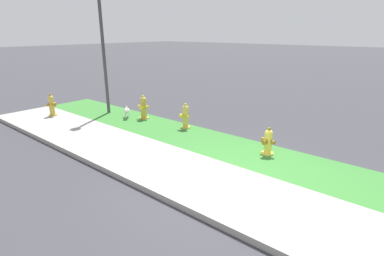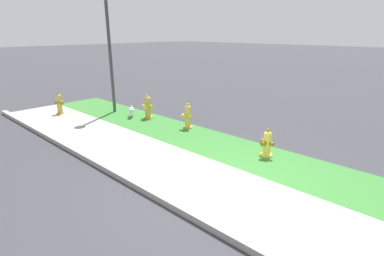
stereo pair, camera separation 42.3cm
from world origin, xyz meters
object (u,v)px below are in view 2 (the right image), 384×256
(fire_hydrant_by_grass_verge, at_px, (148,107))
(fire_hydrant_at_driveway, at_px, (188,116))
(fire_hydrant_across_street, at_px, (267,143))
(street_lamp, at_px, (108,33))
(fire_hydrant_mid_block, at_px, (59,104))
(small_white_dog, at_px, (131,110))

(fire_hydrant_by_grass_verge, bearing_deg, fire_hydrant_at_driveway, 161.16)
(fire_hydrant_across_street, xyz_separation_m, street_lamp, (-6.24, -0.13, 2.46))
(street_lamp, bearing_deg, fire_hydrant_mid_block, -127.00)
(fire_hydrant_by_grass_verge, height_order, street_lamp, street_lamp)
(fire_hydrant_at_driveway, relative_size, fire_hydrant_by_grass_verge, 0.96)
(fire_hydrant_mid_block, distance_m, small_white_dog, 2.68)
(fire_hydrant_at_driveway, relative_size, street_lamp, 0.19)
(fire_hydrant_across_street, bearing_deg, small_white_dog, 11.67)
(fire_hydrant_by_grass_verge, height_order, small_white_dog, fire_hydrant_by_grass_verge)
(fire_hydrant_at_driveway, height_order, fire_hydrant_by_grass_verge, fire_hydrant_by_grass_verge)
(fire_hydrant_by_grass_verge, distance_m, small_white_dog, 0.64)
(small_white_dog, bearing_deg, fire_hydrant_by_grass_verge, 67.91)
(fire_hydrant_mid_block, distance_m, fire_hydrant_by_grass_verge, 3.29)
(fire_hydrant_mid_block, xyz_separation_m, fire_hydrant_at_driveway, (4.51, 1.94, -0.00))
(fire_hydrant_by_grass_verge, bearing_deg, street_lamp, -12.53)
(fire_hydrant_at_driveway, relative_size, small_white_dog, 1.71)
(fire_hydrant_at_driveway, height_order, fire_hydrant_across_street, fire_hydrant_at_driveway)
(fire_hydrant_at_driveway, xyz_separation_m, fire_hydrant_across_street, (2.88, -0.29, -0.05))
(fire_hydrant_at_driveway, distance_m, fire_hydrant_by_grass_verge, 1.77)
(fire_hydrant_mid_block, bearing_deg, fire_hydrant_by_grass_verge, 113.44)
(street_lamp, bearing_deg, fire_hydrant_by_grass_verge, 10.41)
(fire_hydrant_mid_block, bearing_deg, fire_hydrant_across_street, 92.55)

